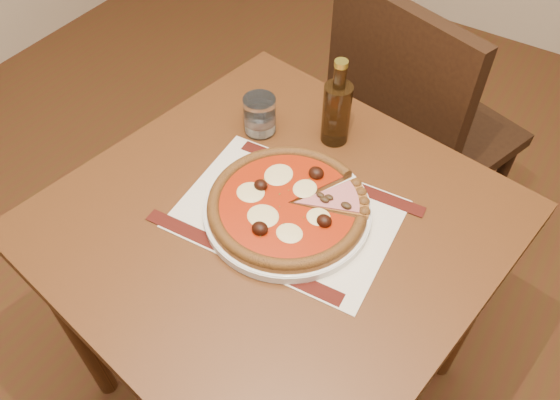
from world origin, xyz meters
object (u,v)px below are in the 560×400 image
object	(u,v)px
plate	(287,211)
bottle	(337,111)
chair_far	(411,124)
water_glass	(260,115)
table	(275,247)
pizza	(287,204)

from	to	relation	value
plate	bottle	distance (m)	0.25
chair_far	plate	distance (m)	0.67
plate	water_glass	xyz separation A→B (m)	(-0.18, 0.18, 0.03)
table	bottle	distance (m)	0.32
pizza	plate	bearing A→B (deg)	47.04
chair_far	pizza	bearing A→B (deg)	106.19
bottle	water_glass	bearing A→B (deg)	-156.92
pizza	bottle	world-z (taller)	bottle
bottle	chair_far	bearing A→B (deg)	81.74
table	chair_far	size ratio (longest dim) A/B	0.97
chair_far	water_glass	world-z (taller)	chair_far
pizza	water_glass	bearing A→B (deg)	136.25
chair_far	bottle	world-z (taller)	bottle
pizza	water_glass	size ratio (longest dim) A/B	3.54
chair_far	bottle	xyz separation A→B (m)	(-0.06, -0.39, 0.29)
chair_far	plate	bearing A→B (deg)	106.19
water_glass	pizza	bearing A→B (deg)	-43.75
plate	water_glass	world-z (taller)	water_glass
table	pizza	world-z (taller)	pizza
chair_far	pizza	size ratio (longest dim) A/B	3.05
table	plate	size ratio (longest dim) A/B	2.81
plate	water_glass	bearing A→B (deg)	136.27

